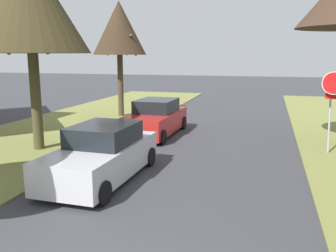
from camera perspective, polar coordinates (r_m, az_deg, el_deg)
name	(u,v)px	position (r m, az deg, el deg)	size (l,w,h in m)	color
stop_sign_far	(333,95)	(14.07, 24.43, 4.48)	(0.81, 0.63, 2.93)	#9EA0A5
street_tree_left_mid_a	(29,2)	(14.34, -20.97, 17.69)	(4.18, 4.18, 7.13)	#474127
street_tree_left_mid_b	(119,29)	(21.24, -7.67, 14.90)	(3.01, 3.01, 6.46)	#463727
parked_sedan_silver	(102,155)	(10.63, -10.28, -4.44)	(2.04, 4.44, 1.57)	#BCBCC1
parked_sedan_red	(155,119)	(16.34, -2.00, 1.16)	(2.04, 4.44, 1.57)	red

